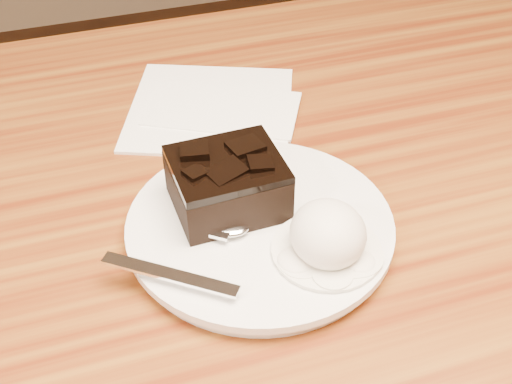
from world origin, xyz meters
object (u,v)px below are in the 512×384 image
object	(u,v)px
brownie	(227,187)
ice_cream_scoop	(328,234)
plate	(260,229)
spoon	(225,226)
napkin	(210,107)

from	to	relation	value
brownie	ice_cream_scoop	size ratio (longest dim) A/B	1.41
plate	ice_cream_scoop	size ratio (longest dim) A/B	3.54
plate	brownie	xyz separation A→B (m)	(-0.02, 0.03, 0.03)
plate	ice_cream_scoop	bearing A→B (deg)	-52.87
ice_cream_scoop	spoon	xyz separation A→B (m)	(-0.07, 0.05, -0.02)
plate	brownie	bearing A→B (deg)	125.19
plate	napkin	distance (m)	0.19
spoon	ice_cream_scoop	bearing A→B (deg)	-88.66
brownie	spoon	distance (m)	0.03
plate	brownie	world-z (taller)	brownie
plate	napkin	size ratio (longest dim) A/B	1.32
brownie	spoon	size ratio (longest dim) A/B	0.54
brownie	ice_cream_scoop	world-z (taller)	ice_cream_scoop
napkin	plate	bearing A→B (deg)	-93.28
plate	spoon	size ratio (longest dim) A/B	1.35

